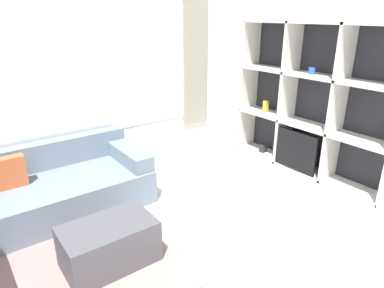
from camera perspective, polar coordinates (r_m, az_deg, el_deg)
wall_back at (r=4.57m, az=-16.68°, el=10.24°), size 6.52×0.11×2.70m
wall_right at (r=4.99m, az=22.55°, el=10.31°), size 0.07×4.53×2.70m
area_rug at (r=3.46m, az=-24.31°, el=-19.29°), size 2.27×1.93×0.01m
shelving_unit at (r=4.98m, az=19.41°, el=6.46°), size 0.39×2.38×2.05m
couch_main at (r=4.23m, az=-21.46°, el=-6.85°), size 1.97×0.98×0.74m
ottoman at (r=3.27m, az=-13.62°, el=-15.97°), size 0.81×0.50×0.41m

